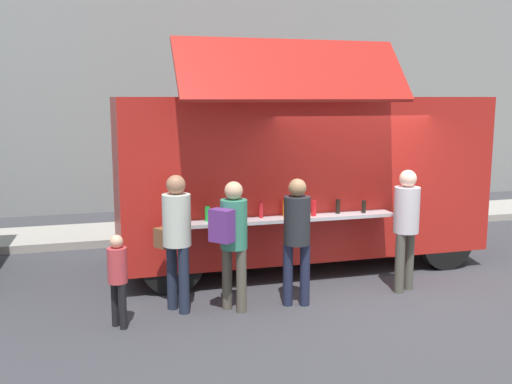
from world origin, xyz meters
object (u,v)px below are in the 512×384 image
Objects in this scene: food_truck_main at (296,173)px; customer_extra_browsing at (406,220)px; customer_front_ordering at (297,231)px; customer_mid_with_backpack at (232,233)px; customer_rear_waiting at (176,231)px; trash_bin at (417,202)px; child_near_queue at (118,273)px.

food_truck_main is 3.32× the size of customer_extra_browsing.
customer_mid_with_backpack is (-0.88, 0.01, 0.02)m from customer_front_ordering.
food_truck_main is 2.56m from customer_mid_with_backpack.
customer_rear_waiting is (-0.69, 0.23, 0.02)m from customer_mid_with_backpack.
trash_bin is 8.09m from child_near_queue.
customer_front_ordering is at bearing -42.95° from customer_mid_with_backpack.
child_near_queue is at bearing -146.84° from trash_bin.
customer_front_ordering is (-0.70, -1.97, -0.49)m from food_truck_main.
customer_front_ordering reaches higher than customer_mid_with_backpack.
customer_rear_waiting is at bearing 62.06° from customer_extra_browsing.
child_near_queue is (-6.77, -4.42, 0.25)m from trash_bin.
customer_mid_with_backpack is at bearing -128.55° from food_truck_main.
child_near_queue is at bearing 174.12° from customer_rear_waiting.
child_near_queue is at bearing 109.22° from customer_front_ordering.
food_truck_main is 2.88m from customer_rear_waiting.
food_truck_main reaches higher than child_near_queue.
food_truck_main is 6.58× the size of trash_bin.
trash_bin is 5.02m from customer_extra_browsing.
child_near_queue is at bearing -144.98° from food_truck_main.
customer_mid_with_backpack reaches higher than trash_bin.
customer_rear_waiting is (-2.26, -1.73, -0.46)m from food_truck_main.
customer_front_ordering is 0.98× the size of customer_extra_browsing.
customer_rear_waiting reaches higher than customer_front_ordering.
trash_bin is 7.27m from customer_rear_waiting.
customer_extra_browsing is at bearing -123.37° from trash_bin.
customer_rear_waiting is 3.26m from customer_extra_browsing.
customer_front_ordering is 2.36m from child_near_queue.
customer_mid_with_backpack is 1.48× the size of child_near_queue.
customer_rear_waiting is 1.56× the size of child_near_queue.
customer_extra_browsing is 4.05m from child_near_queue.
food_truck_main is at bearing -148.17° from trash_bin.
food_truck_main is at bearing 2.47° from customer_extra_browsing.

